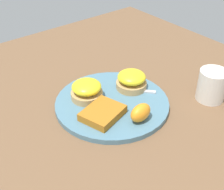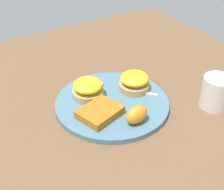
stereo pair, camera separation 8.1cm
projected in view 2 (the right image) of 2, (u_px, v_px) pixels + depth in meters
name	position (u px, v px, depth m)	size (l,w,h in m)	color
ground_plane	(112.00, 105.00, 0.83)	(1.10, 1.10, 0.00)	brown
plate	(112.00, 103.00, 0.82)	(0.30, 0.30, 0.01)	slate
sandwich_benedict_left	(134.00, 82.00, 0.85)	(0.08, 0.08, 0.05)	tan
sandwich_benedict_right	(88.00, 88.00, 0.82)	(0.08, 0.08, 0.05)	tan
hashbrown_patty	(100.00, 112.00, 0.76)	(0.10, 0.08, 0.02)	#A6641A
orange_wedge	(137.00, 115.00, 0.74)	(0.06, 0.04, 0.04)	orange
fork	(116.00, 89.00, 0.86)	(0.15, 0.16, 0.00)	silver
cup	(216.00, 92.00, 0.80)	(0.10, 0.08, 0.09)	silver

